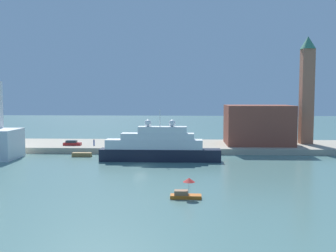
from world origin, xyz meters
The scene contains 10 objects.
ground centered at (0.00, 0.00, 0.00)m, with size 400.00×400.00×0.00m, color slate.
quay_dock centered at (0.00, 26.25, 0.74)m, with size 110.00×20.49×1.47m, color #ADA38E.
large_yacht centered at (3.26, 6.43, 3.14)m, with size 26.90×3.65×11.49m.
small_motorboat centered at (9.40, -24.81, 0.99)m, with size 4.43×1.71×2.96m.
work_barge centered at (-15.48, 11.81, 0.48)m, with size 4.60×1.41×0.96m, color olive.
harbor_building centered at (28.84, 25.88, 6.74)m, with size 17.28×13.26×10.53m, color brown.
bell_tower centered at (42.16, 28.07, 16.95)m, with size 4.21×4.21×29.03m.
parked_car centered at (-20.62, 21.19, 2.03)m, with size 4.60×1.75×1.29m.
person_figure centered at (-14.83, 21.42, 2.25)m, with size 0.36×0.36×1.69m.
mooring_bollard centered at (1.45, 16.95, 1.85)m, with size 0.40×0.40×0.75m, color black.
Camera 1 is at (9.42, -79.22, 14.67)m, focal length 41.51 mm.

